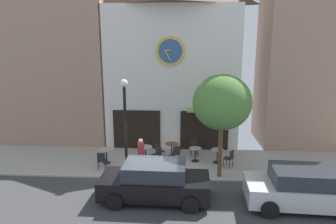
% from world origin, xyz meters
% --- Properties ---
extents(ground_plane, '(28.02, 11.21, 0.13)m').
position_xyz_m(ground_plane, '(0.00, -1.32, -0.02)').
color(ground_plane, '#9E998E').
extents(clock_building, '(7.94, 3.55, 10.69)m').
position_xyz_m(clock_building, '(0.72, 5.39, 5.54)').
color(clock_building, silver).
rests_on(clock_building, ground_plane).
extents(neighbor_building_left, '(6.83, 3.96, 13.34)m').
position_xyz_m(neighbor_building_left, '(-6.57, 6.24, 6.67)').
color(neighbor_building_left, '#9E7A66').
rests_on(neighbor_building_left, ground_plane).
extents(neighbor_building_right, '(5.84, 3.70, 11.69)m').
position_xyz_m(neighbor_building_right, '(9.12, 6.11, 5.85)').
color(neighbor_building_right, '#9E7A66').
rests_on(neighbor_building_right, ground_plane).
extents(street_lamp, '(0.36, 0.36, 4.50)m').
position_xyz_m(street_lamp, '(-1.25, 0.94, 2.28)').
color(street_lamp, black).
rests_on(street_lamp, ground_plane).
extents(street_tree, '(2.64, 2.38, 4.79)m').
position_xyz_m(street_tree, '(3.23, 0.55, 3.52)').
color(street_tree, brown).
rests_on(street_tree, ground_plane).
extents(cafe_table_near_curb, '(0.77, 0.77, 0.77)m').
position_xyz_m(cafe_table_near_curb, '(-2.47, 1.77, 0.57)').
color(cafe_table_near_curb, black).
rests_on(cafe_table_near_curb, ground_plane).
extents(cafe_table_center, '(0.74, 0.74, 0.73)m').
position_xyz_m(cafe_table_center, '(-0.51, 2.40, 0.53)').
color(cafe_table_center, black).
rests_on(cafe_table_center, ground_plane).
extents(cafe_table_center_left, '(0.72, 0.72, 0.74)m').
position_xyz_m(cafe_table_center_left, '(0.87, 2.97, 0.53)').
color(cafe_table_center_left, black).
rests_on(cafe_table_center_left, ground_plane).
extents(cafe_table_rightmost, '(0.65, 0.65, 0.74)m').
position_xyz_m(cafe_table_rightmost, '(2.15, 2.32, 0.50)').
color(cafe_table_rightmost, black).
rests_on(cafe_table_rightmost, ground_plane).
extents(cafe_table_leftmost, '(0.66, 0.66, 0.73)m').
position_xyz_m(cafe_table_leftmost, '(3.29, 2.20, 0.50)').
color(cafe_table_leftmost, black).
rests_on(cafe_table_leftmost, ground_plane).
extents(cafe_chair_curbside, '(0.55, 0.55, 0.90)m').
position_xyz_m(cafe_chair_curbside, '(0.17, 1.88, 0.53)').
color(cafe_chair_curbside, black).
rests_on(cafe_chair_curbside, ground_plane).
extents(cafe_chair_corner, '(0.55, 0.55, 0.90)m').
position_xyz_m(cafe_chair_corner, '(0.19, 2.49, 0.53)').
color(cafe_chair_corner, black).
rests_on(cafe_chair_corner, ground_plane).
extents(cafe_chair_outer, '(0.44, 0.44, 0.90)m').
position_xyz_m(cafe_chair_outer, '(-2.49, 0.95, 0.53)').
color(cafe_chair_outer, black).
rests_on(cafe_chair_outer, ground_plane).
extents(cafe_chair_mid_row, '(0.56, 0.56, 0.90)m').
position_xyz_m(cafe_chair_mid_row, '(3.86, 1.66, 0.53)').
color(cafe_chair_mid_row, black).
rests_on(cafe_chair_mid_row, ground_plane).
extents(cafe_chair_left_end, '(0.46, 0.46, 0.90)m').
position_xyz_m(cafe_chair_left_end, '(2.08, 3.19, 0.53)').
color(cafe_chair_left_end, black).
rests_on(cafe_chair_left_end, ground_plane).
extents(cafe_chair_facing_street, '(0.51, 0.51, 0.90)m').
position_xyz_m(cafe_chair_facing_street, '(1.15, 2.18, 0.53)').
color(cafe_chair_facing_street, black).
rests_on(cafe_chair_facing_street, ground_plane).
extents(pedestrian_maroon, '(0.41, 0.41, 1.67)m').
position_xyz_m(pedestrian_maroon, '(-0.51, 0.86, 0.86)').
color(pedestrian_maroon, '#2D2D38').
rests_on(pedestrian_maroon, ground_plane).
extents(parked_car_black, '(4.33, 2.08, 1.55)m').
position_xyz_m(parked_car_black, '(0.44, -1.77, 0.76)').
color(parked_car_black, black).
rests_on(parked_car_black, ground_plane).
extents(parked_car_silver, '(4.38, 2.18, 1.55)m').
position_xyz_m(parked_car_silver, '(6.12, -2.00, 0.76)').
color(parked_car_silver, '#B7BABF').
rests_on(parked_car_silver, ground_plane).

